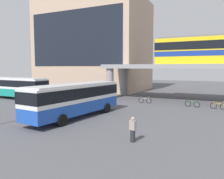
{
  "coord_description": "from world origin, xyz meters",
  "views": [
    {
      "loc": [
        14.39,
        -16.88,
        4.7
      ],
      "look_at": [
        3.06,
        6.63,
        2.2
      ],
      "focal_mm": 36.18,
      "sensor_mm": 36.0,
      "label": 1
    }
  ],
  "objects_px": {
    "bus_main": "(75,97)",
    "bicycle_green": "(192,104)",
    "bicycle_orange": "(218,106)",
    "pedestrian_walking_across": "(133,130)",
    "pedestrian_near_building": "(98,96)",
    "bicycle_silver": "(145,100)",
    "station_building": "(94,46)",
    "bus_secondary": "(16,86)"
  },
  "relations": [
    {
      "from": "station_building",
      "to": "pedestrian_walking_across",
      "type": "xyz_separation_m",
      "value": [
        20.69,
        -30.77,
        -8.72
      ]
    },
    {
      "from": "bus_secondary",
      "to": "bicycle_green",
      "type": "xyz_separation_m",
      "value": [
        24.92,
        4.13,
        -1.63
      ]
    },
    {
      "from": "bus_secondary",
      "to": "bicycle_green",
      "type": "relative_size",
      "value": 6.29
    },
    {
      "from": "pedestrian_walking_across",
      "to": "pedestrian_near_building",
      "type": "distance_m",
      "value": 17.67
    },
    {
      "from": "bus_secondary",
      "to": "bicycle_silver",
      "type": "bearing_deg",
      "value": 13.37
    },
    {
      "from": "bicycle_orange",
      "to": "pedestrian_near_building",
      "type": "relative_size",
      "value": 1.03
    },
    {
      "from": "pedestrian_walking_across",
      "to": "pedestrian_near_building",
      "type": "relative_size",
      "value": 0.93
    },
    {
      "from": "station_building",
      "to": "bicycle_orange",
      "type": "distance_m",
      "value": 31.31
    },
    {
      "from": "bus_main",
      "to": "bicycle_green",
      "type": "distance_m",
      "value": 14.52
    },
    {
      "from": "bus_main",
      "to": "pedestrian_walking_across",
      "type": "xyz_separation_m",
      "value": [
        7.39,
        -4.34,
        -1.24
      ]
    },
    {
      "from": "bicycle_silver",
      "to": "bicycle_orange",
      "type": "height_order",
      "value": "same"
    },
    {
      "from": "station_building",
      "to": "bus_main",
      "type": "relative_size",
      "value": 2.0
    },
    {
      "from": "bicycle_silver",
      "to": "pedestrian_near_building",
      "type": "distance_m",
      "value": 6.56
    },
    {
      "from": "pedestrian_walking_across",
      "to": "bicycle_green",
      "type": "bearing_deg",
      "value": 82.81
    },
    {
      "from": "bicycle_orange",
      "to": "pedestrian_near_building",
      "type": "xyz_separation_m",
      "value": [
        -15.3,
        -0.84,
        0.46
      ]
    },
    {
      "from": "bicycle_green",
      "to": "bicycle_orange",
      "type": "distance_m",
      "value": 2.89
    },
    {
      "from": "bus_main",
      "to": "bicycle_orange",
      "type": "distance_m",
      "value": 16.32
    },
    {
      "from": "bicycle_green",
      "to": "bus_main",
      "type": "bearing_deg",
      "value": -130.27
    },
    {
      "from": "bicycle_orange",
      "to": "pedestrian_walking_across",
      "type": "xyz_separation_m",
      "value": [
        -4.81,
        -15.05,
        0.39
      ]
    },
    {
      "from": "pedestrian_near_building",
      "to": "bus_main",
      "type": "bearing_deg",
      "value": -72.56
    },
    {
      "from": "bus_secondary",
      "to": "station_building",
      "type": "bearing_deg",
      "value": 83.28
    },
    {
      "from": "bus_main",
      "to": "pedestrian_near_building",
      "type": "bearing_deg",
      "value": 107.44
    },
    {
      "from": "bicycle_silver",
      "to": "pedestrian_walking_across",
      "type": "relative_size",
      "value": 1.11
    },
    {
      "from": "bus_main",
      "to": "pedestrian_near_building",
      "type": "xyz_separation_m",
      "value": [
        -3.1,
        9.88,
        -1.17
      ]
    },
    {
      "from": "station_building",
      "to": "bus_secondary",
      "type": "distance_m",
      "value": 21.06
    },
    {
      "from": "bus_main",
      "to": "bicycle_orange",
      "type": "xyz_separation_m",
      "value": [
        12.2,
        10.72,
        -1.63
      ]
    },
    {
      "from": "station_building",
      "to": "pedestrian_near_building",
      "type": "xyz_separation_m",
      "value": [
        10.19,
        -16.56,
        -8.66
      ]
    },
    {
      "from": "bicycle_green",
      "to": "pedestrian_near_building",
      "type": "relative_size",
      "value": 1.03
    },
    {
      "from": "bicycle_silver",
      "to": "bicycle_green",
      "type": "height_order",
      "value": "same"
    },
    {
      "from": "station_building",
      "to": "pedestrian_near_building",
      "type": "distance_m",
      "value": 21.28
    },
    {
      "from": "bicycle_green",
      "to": "pedestrian_near_building",
      "type": "distance_m",
      "value": 12.49
    },
    {
      "from": "bicycle_green",
      "to": "pedestrian_walking_across",
      "type": "xyz_separation_m",
      "value": [
        -1.94,
        -15.35,
        0.39
      ]
    },
    {
      "from": "bus_main",
      "to": "pedestrian_near_building",
      "type": "distance_m",
      "value": 10.42
    },
    {
      "from": "bicycle_silver",
      "to": "station_building",
      "type": "bearing_deg",
      "value": 137.7
    },
    {
      "from": "bus_main",
      "to": "bicycle_green",
      "type": "xyz_separation_m",
      "value": [
        9.33,
        11.01,
        -1.63
      ]
    },
    {
      "from": "station_building",
      "to": "bus_secondary",
      "type": "bearing_deg",
      "value": -96.72
    },
    {
      "from": "bicycle_orange",
      "to": "bus_main",
      "type": "bearing_deg",
      "value": -138.7
    },
    {
      "from": "bicycle_orange",
      "to": "pedestrian_walking_across",
      "type": "relative_size",
      "value": 1.11
    },
    {
      "from": "bus_main",
      "to": "bicycle_silver",
      "type": "relative_size",
      "value": 6.28
    },
    {
      "from": "bus_secondary",
      "to": "bicycle_orange",
      "type": "relative_size",
      "value": 6.25
    },
    {
      "from": "bus_secondary",
      "to": "bicycle_orange",
      "type": "bearing_deg",
      "value": 7.86
    },
    {
      "from": "bus_main",
      "to": "bus_secondary",
      "type": "bearing_deg",
      "value": 156.2
    }
  ]
}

